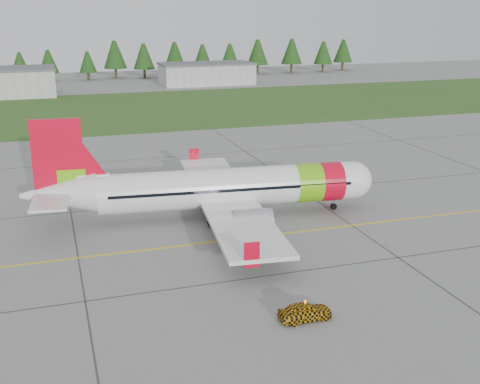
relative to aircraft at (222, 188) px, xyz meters
name	(u,v)px	position (x,y,z in m)	size (l,w,h in m)	color
ground	(285,274)	(0.94, -14.00, -2.96)	(320.00, 320.00, 0.00)	gray
aircraft	(222,188)	(0.00, 0.00, 0.00)	(33.85, 31.35, 10.26)	silver
follow_me_car	(306,295)	(-0.51, -21.06, -1.17)	(1.44, 1.22, 3.58)	orange
service_van	(52,123)	(-14.89, 45.28, -0.85)	(1.47, 1.39, 4.21)	silver
grass_strip	(132,109)	(0.94, 68.00, -2.94)	(320.00, 50.00, 0.03)	#30561E
taxi_guideline	(251,237)	(0.94, -6.00, -2.95)	(120.00, 0.25, 0.02)	gold
hangar_east	(206,74)	(25.94, 104.00, -0.36)	(24.00, 12.00, 5.20)	#A8A8A3
treeline	(103,61)	(0.94, 124.00, 2.04)	(160.00, 8.00, 10.00)	#1C3F14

